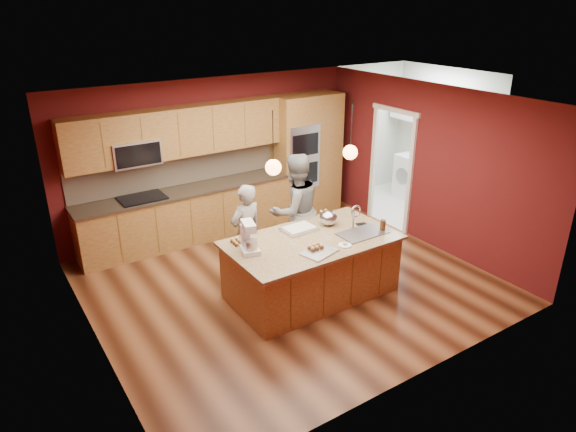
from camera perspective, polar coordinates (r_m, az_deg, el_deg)
floor at (r=7.72m, az=0.09°, el=-7.39°), size 5.50×5.50×0.00m
ceiling at (r=6.77m, az=0.11°, el=12.73°), size 5.50×5.50×0.00m
wall_back at (r=9.22m, az=-8.52°, el=6.64°), size 5.50×0.00×5.50m
wall_front at (r=5.42m, az=14.86°, el=-6.02°), size 5.50×0.00×5.50m
wall_left at (r=6.19m, az=-21.72°, el=-3.14°), size 0.00×5.00×5.00m
wall_right at (r=8.87m, az=15.19°, el=5.42°), size 0.00×5.00×5.00m
cabinet_run at (r=8.86m, az=-11.66°, el=3.25°), size 3.74×0.64×2.30m
oven_column at (r=9.91m, az=2.06°, el=6.83°), size 1.30×0.62×2.30m
doorway_trim at (r=9.46m, az=11.37°, el=4.96°), size 0.08×1.11×2.20m
laundry_room at (r=10.67m, az=16.65°, el=11.49°), size 2.60×2.70×2.70m
pendant_left at (r=6.32m, az=-1.64°, el=5.46°), size 0.20×0.20×0.80m
pendant_right at (r=7.01m, az=6.93°, el=7.07°), size 0.20×0.20×0.80m
island at (r=7.25m, az=2.74°, el=-5.57°), size 2.35×1.32×1.24m
person_left at (r=7.55m, az=-4.68°, el=-1.85°), size 0.60×0.45×1.49m
person_right at (r=7.89m, az=0.78°, el=0.61°), size 0.88×0.68×1.80m
stand_mixer at (r=6.64m, az=-4.36°, el=-2.61°), size 0.29×0.35×0.42m
sheet_cake at (r=7.31m, az=1.23°, el=-1.42°), size 0.50×0.38×0.05m
cooling_rack at (r=6.68m, az=3.50°, el=-4.02°), size 0.52×0.43×0.02m
mixing_bowl at (r=7.47m, az=4.52°, el=-0.22°), size 0.27×0.27×0.23m
plate at (r=6.90m, az=6.33°, el=-3.24°), size 0.18×0.18×0.01m
tumbler at (r=7.41m, az=10.49°, el=-1.01°), size 0.08×0.08×0.15m
phone at (r=7.57m, az=8.14°, el=-0.89°), size 0.16×0.12×0.01m
cupcakes_left at (r=6.97m, az=-5.22°, el=-2.72°), size 0.28×0.21×0.06m
cupcakes_rack at (r=6.73m, az=3.07°, el=-3.44°), size 0.22×0.14×0.06m
cupcakes_right at (r=7.79m, az=4.47°, el=0.21°), size 0.15×0.30×0.07m
washer at (r=10.73m, az=16.57°, el=3.82°), size 0.81×0.83×1.11m
dryer at (r=11.19m, az=13.60°, el=4.35°), size 0.59×0.60×0.90m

